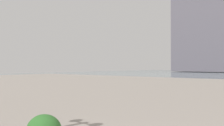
{
  "coord_description": "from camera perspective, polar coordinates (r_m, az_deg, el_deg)",
  "views": [
    {
      "loc": [
        -1.19,
        2.02,
        1.45
      ],
      "look_at": [
        6.31,
        -7.34,
        1.58
      ],
      "focal_mm": 39.49,
      "sensor_mm": 36.0,
      "label": 1
    }
  ],
  "objects": [
    {
      "name": "building_annex",
      "position": [
        68.65,
        20.68,
        9.29
      ],
      "size": [
        13.93,
        10.45,
        28.51
      ],
      "color": "#5B5660",
      "rests_on": "ground"
    }
  ]
}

